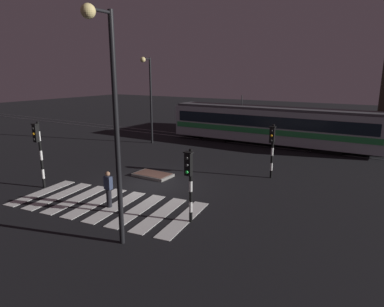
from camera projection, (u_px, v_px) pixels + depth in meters
ground_plane at (151, 185)px, 18.72m from camera, size 120.00×120.00×0.00m
rail_near at (244, 144)px, 29.48m from camera, size 80.00×0.12×0.03m
rail_far at (250, 141)px, 30.67m from camera, size 80.00×0.12×0.03m
crosswalk_zebra at (106, 204)px, 15.91m from camera, size 9.25×5.16×0.02m
traffic_island at (153, 175)px, 20.24m from camera, size 2.26×1.32×0.18m
traffic_light_corner_far_right at (272, 143)px, 19.42m from camera, size 0.36×0.42×3.17m
traffic_light_corner_near_right at (189, 175)px, 13.52m from camera, size 0.36×0.42×3.10m
traffic_light_corner_near_left at (38, 145)px, 17.66m from camera, size 0.36×0.42×3.58m
street_lamp_trackside_left at (149, 90)px, 28.62m from camera, size 0.44×1.21×7.30m
street_lamp_near_kerb at (110, 106)px, 10.98m from camera, size 0.44×1.21×7.98m
tram at (270, 125)px, 28.65m from camera, size 17.68×2.58×4.15m
pedestrian_waiting_at_kerb at (108, 189)px, 15.40m from camera, size 0.36×0.24×1.71m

